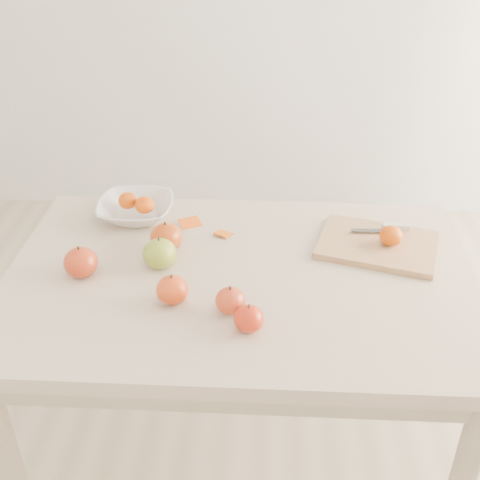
{
  "coord_description": "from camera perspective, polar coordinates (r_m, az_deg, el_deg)",
  "views": [
    {
      "loc": [
        0.07,
        -1.26,
        1.63
      ],
      "look_at": [
        0.0,
        0.05,
        0.82
      ],
      "focal_mm": 45.0,
      "sensor_mm": 36.0,
      "label": 1
    }
  ],
  "objects": [
    {
      "name": "ground",
      "position": [
        2.06,
        -0.08,
        -20.53
      ],
      "size": [
        3.5,
        3.5,
        0.0
      ],
      "primitive_type": "plane",
      "color": "#C6B293",
      "rests_on": "ground"
    },
    {
      "name": "table",
      "position": [
        1.6,
        -0.09,
        -6.09
      ],
      "size": [
        1.2,
        0.8,
        0.75
      ],
      "color": "beige",
      "rests_on": "ground"
    },
    {
      "name": "cutting_board",
      "position": [
        1.68,
        12.91,
        -0.45
      ],
      "size": [
        0.36,
        0.31,
        0.02
      ],
      "primitive_type": "cube",
      "rotation": [
        0.0,
        0.0,
        -0.29
      ],
      "color": "tan",
      "rests_on": "table"
    },
    {
      "name": "board_tangerine",
      "position": [
        1.66,
        14.12,
        0.4
      ],
      "size": [
        0.06,
        0.06,
        0.05
      ],
      "primitive_type": "ellipsoid",
      "color": "#C93C07",
      "rests_on": "cutting_board"
    },
    {
      "name": "fruit_bowl",
      "position": [
        1.8,
        -9.83,
        2.87
      ],
      "size": [
        0.22,
        0.22,
        0.05
      ],
      "primitive_type": "imported",
      "color": "white",
      "rests_on": "table"
    },
    {
      "name": "bowl_tangerine_near",
      "position": [
        1.8,
        -10.61,
        3.7
      ],
      "size": [
        0.06,
        0.06,
        0.05
      ],
      "primitive_type": "ellipsoid",
      "color": "#CE4207",
      "rests_on": "fruit_bowl"
    },
    {
      "name": "bowl_tangerine_far",
      "position": [
        1.77,
        -9.04,
        3.32
      ],
      "size": [
        0.06,
        0.06,
        0.05
      ],
      "primitive_type": "ellipsoid",
      "color": "#E15607",
      "rests_on": "fruit_bowl"
    },
    {
      "name": "orange_peel_a",
      "position": [
        1.76,
        -4.77,
        1.53
      ],
      "size": [
        0.07,
        0.07,
        0.01
      ],
      "primitive_type": "cube",
      "rotation": [
        0.21,
        0.0,
        0.46
      ],
      "color": "#E55510",
      "rests_on": "table"
    },
    {
      "name": "orange_peel_b",
      "position": [
        1.7,
        -1.59,
        0.52
      ],
      "size": [
        0.06,
        0.05,
        0.01
      ],
      "primitive_type": "cube",
      "rotation": [
        -0.14,
        0.0,
        -0.53
      ],
      "color": "orange",
      "rests_on": "table"
    },
    {
      "name": "paring_knife",
      "position": [
        1.74,
        14.16,
        1.19
      ],
      "size": [
        0.17,
        0.05,
        0.01
      ],
      "color": "silver",
      "rests_on": "cutting_board"
    },
    {
      "name": "apple_green",
      "position": [
        1.56,
        -7.61,
        -1.28
      ],
      "size": [
        0.09,
        0.09,
        0.08
      ],
      "primitive_type": "ellipsoid",
      "color": "olive",
      "rests_on": "table"
    },
    {
      "name": "apple_red_a",
      "position": [
        1.63,
        -7.03,
        0.26
      ],
      "size": [
        0.09,
        0.09,
        0.08
      ],
      "primitive_type": "ellipsoid",
      "color": "maroon",
      "rests_on": "table"
    },
    {
      "name": "apple_red_d",
      "position": [
        1.57,
        -14.87,
        -2.05
      ],
      "size": [
        0.09,
        0.09,
        0.08
      ],
      "primitive_type": "ellipsoid",
      "color": "maroon",
      "rests_on": "table"
    },
    {
      "name": "apple_red_c",
      "position": [
        1.35,
        0.83,
        -7.47
      ],
      "size": [
        0.07,
        0.07,
        0.06
      ],
      "primitive_type": "ellipsoid",
      "color": "#A00606",
      "rests_on": "table"
    },
    {
      "name": "apple_red_b",
      "position": [
        1.43,
        -6.44,
        -4.72
      ],
      "size": [
        0.08,
        0.08,
        0.07
      ],
      "primitive_type": "ellipsoid",
      "color": "#A82915",
      "rests_on": "table"
    },
    {
      "name": "apple_red_e",
      "position": [
        1.4,
        -0.93,
        -5.77
      ],
      "size": [
        0.07,
        0.07,
        0.06
      ],
      "primitive_type": "ellipsoid",
      "color": "#A61313",
      "rests_on": "table"
    }
  ]
}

